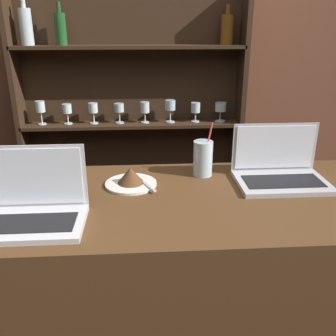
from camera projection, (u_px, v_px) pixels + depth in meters
The scene contains 7 objects.
bar_counter at pixel (143, 317), 1.52m from camera, with size 2.11×0.67×1.07m.
back_wall at pixel (139, 73), 2.40m from camera, with size 7.00×0.06×2.70m.
back_shelf at pixel (132, 130), 2.45m from camera, with size 1.41×0.18×1.90m.
laptop_near at pixel (30, 206), 1.16m from camera, with size 0.34×0.21×0.23m.
laptop_far at pixel (279, 170), 1.46m from camera, with size 0.34×0.23×0.21m.
cake_plate at pixel (131, 179), 1.42m from camera, with size 0.20×0.20×0.07m.
water_glass at pixel (203, 158), 1.51m from camera, with size 0.08×0.08×0.22m.
Camera 1 is at (0.02, -0.86, 1.65)m, focal length 40.00 mm.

